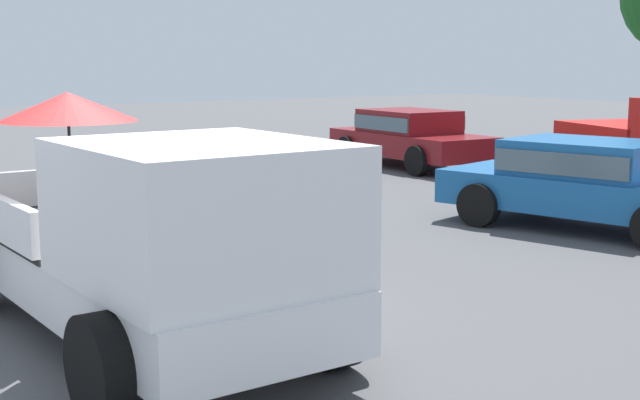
# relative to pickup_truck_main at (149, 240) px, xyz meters

# --- Properties ---
(ground_plane) EXTENTS (80.00, 80.00, 0.00)m
(ground_plane) POSITION_rel_pickup_truck_main_xyz_m (-0.44, -0.01, -0.97)
(ground_plane) COLOR #4C4C4F
(pickup_truck_main) EXTENTS (5.13, 2.43, 2.21)m
(pickup_truck_main) POSITION_rel_pickup_truck_main_xyz_m (0.00, 0.00, 0.00)
(pickup_truck_main) COLOR black
(pickup_truck_main) RESTS_ON ground
(parked_sedan_near) EXTENTS (4.62, 2.86, 1.33)m
(parked_sedan_near) POSITION_rel_pickup_truck_main_xyz_m (-1.63, 7.54, -0.23)
(parked_sedan_near) COLOR black
(parked_sedan_near) RESTS_ON ground
(parked_sedan_far) EXTENTS (4.32, 2.02, 1.33)m
(parked_sedan_far) POSITION_rel_pickup_truck_main_xyz_m (-9.03, 10.11, -0.23)
(parked_sedan_far) COLOR black
(parked_sedan_far) RESTS_ON ground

